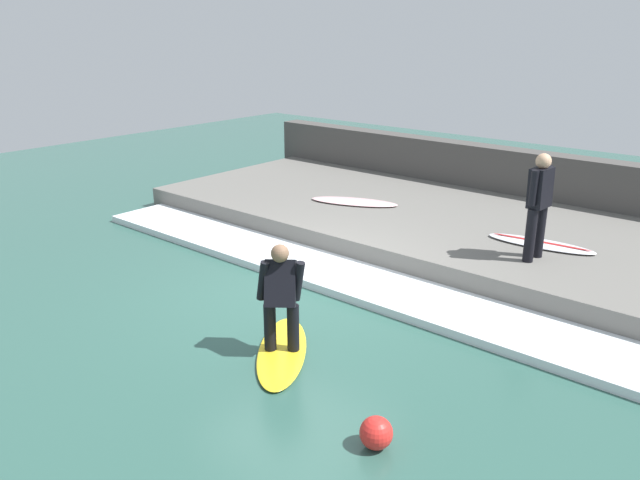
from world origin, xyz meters
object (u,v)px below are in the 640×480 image
marker_buoy (376,433)px  surfboard_waiting_near (541,244)px  surfboard_riding (282,351)px  surfer_waiting_near (539,201)px  surfboard_spare (354,202)px  surfer_riding (281,293)px

marker_buoy → surfboard_waiting_near: bearing=6.3°
surfboard_riding → marker_buoy: bearing=-110.8°
marker_buoy → surfboard_riding: bearing=69.2°
surfer_waiting_near → surfboard_spare: size_ratio=0.88×
marker_buoy → surfer_waiting_near: bearing=5.6°
surfboard_riding → surfboard_waiting_near: (4.60, -1.28, 0.41)m
surfboard_spare → marker_buoy: bearing=-141.1°
surfer_waiting_near → surfboard_spare: bearing=79.3°
surfboard_waiting_near → marker_buoy: 5.35m
surfer_waiting_near → surfboard_waiting_near: surfer_waiting_near is taller
surfboard_riding → surfboard_spare: 5.30m
surfboard_spare → marker_buoy: (-5.38, -4.34, -0.29)m
surfboard_waiting_near → marker_buoy: (-5.31, -0.59, -0.29)m
surfer_waiting_near → surfboard_spare: surfer_waiting_near is taller
surfer_riding → marker_buoy: size_ratio=4.21×
surfer_riding → surfboard_spare: 5.30m
surfboard_riding → surfer_waiting_near: (3.93, -1.41, 1.28)m
surfboard_riding → surfer_waiting_near: 4.37m
surfer_riding → surfboard_waiting_near: surfer_riding is taller
surfboard_riding → surfer_riding: size_ratio=1.32×
surfboard_riding → surfboard_spare: bearing=27.9°
surfer_waiting_near → marker_buoy: bearing=-174.4°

